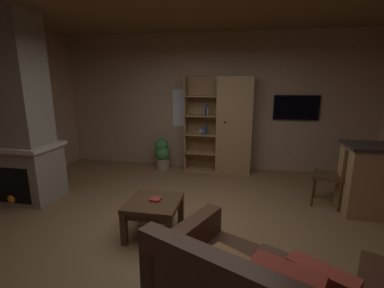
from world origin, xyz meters
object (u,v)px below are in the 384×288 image
stone_fireplace (18,120)px  wall_mounted_tv (296,108)px  coffee_table (154,207)px  potted_floor_plant (162,153)px  bookshelf_cabinet (230,126)px  dining_chair (335,173)px  table_book_0 (155,200)px

stone_fireplace → wall_mounted_tv: stone_fireplace is taller
coffee_table → potted_floor_plant: (-0.65, 2.48, -0.00)m
bookshelf_cabinet → wall_mounted_tv: size_ratio=2.24×
stone_fireplace → potted_floor_plant: 2.68m
stone_fireplace → dining_chair: (4.74, 0.66, -0.75)m
table_book_0 → potted_floor_plant: potted_floor_plant is taller
bookshelf_cabinet → potted_floor_plant: (-1.42, -0.11, -0.61)m
stone_fireplace → coffee_table: bearing=-14.6°
table_book_0 → dining_chair: size_ratio=0.13×
bookshelf_cabinet → table_book_0: 2.74m
wall_mounted_tv → dining_chair: bearing=-77.2°
table_book_0 → dining_chair: 2.70m
table_book_0 → wall_mounted_tv: 3.57m
coffee_table → wall_mounted_tv: (2.06, 2.80, 0.99)m
table_book_0 → stone_fireplace: bearing=165.6°
bookshelf_cabinet → dining_chair: size_ratio=2.13×
stone_fireplace → potted_floor_plant: bearing=48.1°
bookshelf_cabinet → table_book_0: bookshelf_cabinet is taller
bookshelf_cabinet → potted_floor_plant: bearing=-175.7°
coffee_table → wall_mounted_tv: 3.61m
coffee_table → dining_chair: size_ratio=0.70×
stone_fireplace → bookshelf_cabinet: 3.69m
wall_mounted_tv → coffee_table: bearing=-126.3°
stone_fireplace → wall_mounted_tv: size_ratio=3.23×
bookshelf_cabinet → stone_fireplace: bearing=-147.4°
potted_floor_plant → coffee_table: bearing=-75.4°
stone_fireplace → dining_chair: stone_fireplace is taller
bookshelf_cabinet → coffee_table: 2.77m
bookshelf_cabinet → dining_chair: bookshelf_cabinet is taller
coffee_table → wall_mounted_tv: wall_mounted_tv is taller
dining_chair → potted_floor_plant: bearing=158.3°
coffee_table → dining_chair: dining_chair is taller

